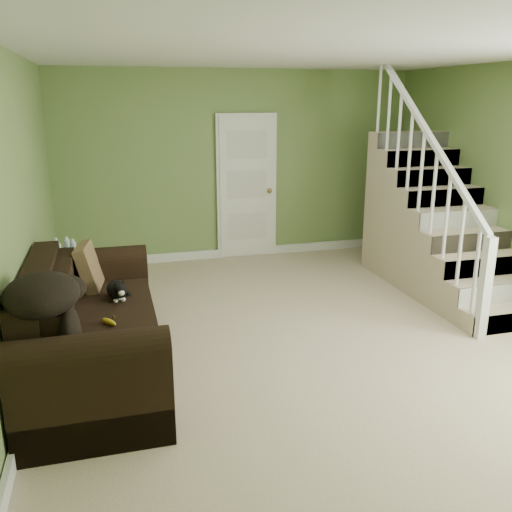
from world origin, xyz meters
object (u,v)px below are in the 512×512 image
sofa (89,333)px  cat (117,290)px  side_table (70,285)px  banana (109,322)px

sofa → cat: (0.25, 0.34, 0.23)m
side_table → cat: size_ratio=1.80×
cat → banana: 0.57m
sofa → side_table: sofa is taller
sofa → banana: (0.17, -0.22, 0.17)m
sofa → cat: bearing=53.7°
cat → banana: bearing=-108.3°
banana → cat: bearing=47.1°
side_table → cat: (0.48, -1.12, 0.29)m
sofa → banana: sofa is taller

